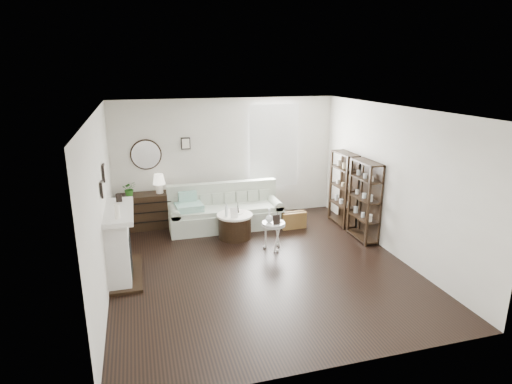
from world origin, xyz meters
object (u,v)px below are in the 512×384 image
object	(u,v)px
sofa	(225,213)
pedestal_table	(273,225)
dresser	(145,211)
drum_table	(235,226)

from	to	relation	value
sofa	pedestal_table	size ratio (longest dim) A/B	4.47
sofa	pedestal_table	distance (m)	1.57
dresser	drum_table	bearing A→B (deg)	-31.84
drum_table	sofa	bearing A→B (deg)	94.87
sofa	pedestal_table	xyz separation A→B (m)	(0.63, -1.43, 0.18)
sofa	pedestal_table	bearing A→B (deg)	-66.15
dresser	drum_table	xyz separation A→B (m)	(1.72, -1.07, -0.12)
pedestal_table	drum_table	bearing A→B (deg)	127.27
pedestal_table	dresser	bearing A→B (deg)	141.54
dresser	drum_table	size ratio (longest dim) A/B	1.57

